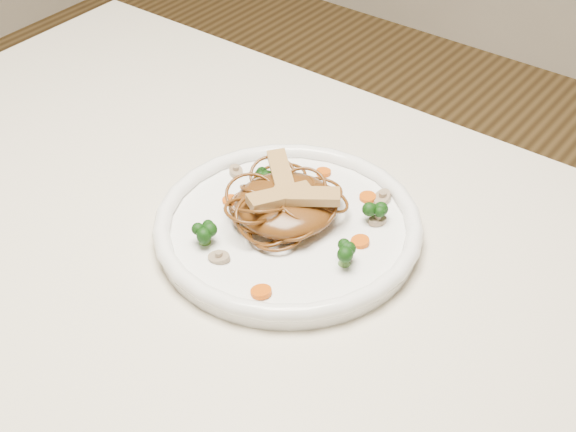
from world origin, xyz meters
The scene contains 19 objects.
table centered at (0.00, 0.00, 0.65)m, with size 1.20×0.80×0.75m.
plate centered at (0.04, 0.07, 0.76)m, with size 0.30×0.30×0.02m, color white.
noodle_mound centered at (0.02, 0.08, 0.78)m, with size 0.12×0.12×0.04m, color #5D3411.
chicken_a centered at (0.05, 0.08, 0.81)m, with size 0.07×0.02×0.01m, color tan.
chicken_b centered at (0.00, 0.11, 0.81)m, with size 0.07×0.02×0.01m, color tan.
chicken_c centered at (0.03, 0.06, 0.81)m, with size 0.07×0.02×0.01m, color tan.
broccoli_0 centered at (0.11, 0.14, 0.78)m, with size 0.03×0.03×0.03m, color #10380B, non-canonical shape.
broccoli_1 centered at (-0.04, 0.12, 0.78)m, with size 0.02×0.02×0.03m, color #10380B, non-canonical shape.
broccoli_2 centered at (-0.02, -0.01, 0.78)m, with size 0.03×0.03×0.03m, color #10380B, non-canonical shape.
broccoli_3 centered at (0.12, 0.05, 0.78)m, with size 0.03×0.03×0.03m, color #10380B, non-canonical shape.
carrot_0 centered at (0.08, 0.17, 0.77)m, with size 0.02×0.02×0.01m, color #DF5508.
carrot_1 centered at (-0.05, 0.06, 0.77)m, with size 0.02×0.02×0.01m, color #DF5508.
carrot_2 centered at (0.12, 0.09, 0.77)m, with size 0.02×0.02×0.01m, color #DF5508.
carrot_3 centered at (0.01, 0.18, 0.77)m, with size 0.02×0.02×0.01m, color #DF5508.
carrot_4 centered at (0.08, -0.04, 0.77)m, with size 0.02×0.02×0.01m, color #DF5508.
mushroom_0 centered at (0.01, -0.02, 0.77)m, with size 0.03×0.03×0.01m, color gray.
mushroom_1 centered at (0.11, 0.14, 0.77)m, with size 0.02×0.02×0.01m, color gray.
mushroom_2 centered at (-0.08, 0.11, 0.77)m, with size 0.02×0.02×0.01m, color gray.
mushroom_3 centered at (0.10, 0.17, 0.77)m, with size 0.03×0.03×0.01m, color gray.
Camera 1 is at (0.47, -0.51, 1.36)m, focal length 51.07 mm.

